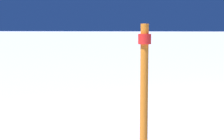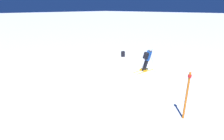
{
  "view_description": "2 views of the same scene",
  "coord_description": "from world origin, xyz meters",
  "views": [
    {
      "loc": [
        -8.9,
        3.51,
        1.94
      ],
      "look_at": [
        0.33,
        4.55,
        0.87
      ],
      "focal_mm": 60.0,
      "sensor_mm": 36.0,
      "label": 1
    },
    {
      "loc": [
        -7.14,
        9.93,
        4.21
      ],
      "look_at": [
        -1.45,
        3.76,
        1.18
      ],
      "focal_mm": 28.0,
      "sensor_mm": 36.0,
      "label": 2
    }
  ],
  "objects": [
    {
      "name": "ground_plane",
      "position": [
        0.0,
        0.0,
        0.0
      ],
      "size": [
        300.0,
        300.0,
        0.0
      ],
      "primitive_type": "plane",
      "color": "white"
    },
    {
      "name": "skier",
      "position": [
        -1.25,
        0.07,
        0.98
      ],
      "size": [
        1.27,
        1.74,
        1.79
      ],
      "rotation": [
        0.0,
        0.0,
        -0.16
      ],
      "color": "yellow",
      "rests_on": "ground"
    },
    {
      "name": "spare_backpack",
      "position": [
        2.46,
        -1.94,
        0.24
      ],
      "size": [
        0.35,
        0.37,
        0.5
      ],
      "rotation": [
        0.0,
        0.0,
        4.14
      ],
      "color": "black",
      "rests_on": "ground"
    },
    {
      "name": "trail_marker",
      "position": [
        -5.2,
        3.6,
        1.08
      ],
      "size": [
        0.13,
        0.13,
        1.97
      ],
      "color": "orange",
      "rests_on": "ground"
    }
  ]
}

